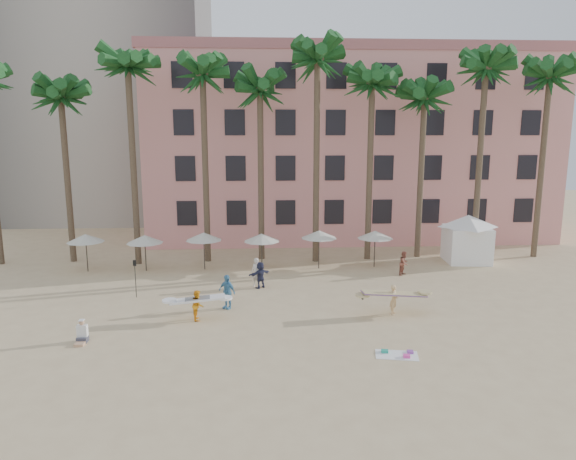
# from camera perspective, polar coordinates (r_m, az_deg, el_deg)

# --- Properties ---
(ground) EXTENTS (120.00, 120.00, 0.00)m
(ground) POSITION_cam_1_polar(r_m,az_deg,el_deg) (24.36, -0.34, -11.98)
(ground) COLOR #D1B789
(ground) RESTS_ON ground
(pink_hotel) EXTENTS (35.00, 14.00, 16.00)m
(pink_hotel) POSITION_cam_1_polar(r_m,az_deg,el_deg) (49.13, 6.39, 9.05)
(pink_hotel) COLOR pink
(pink_hotel) RESTS_ON ground
(palm_row) EXTENTS (44.40, 5.40, 16.30)m
(palm_row) POSITION_cam_1_polar(r_m,az_deg,el_deg) (37.64, -0.75, 16.18)
(palm_row) COLOR brown
(palm_row) RESTS_ON ground
(umbrella_row) EXTENTS (22.50, 2.70, 2.73)m
(umbrella_row) POSITION_cam_1_polar(r_m,az_deg,el_deg) (35.70, -6.16, -0.74)
(umbrella_row) COLOR #332B23
(umbrella_row) RESTS_ON ground
(cabana) EXTENTS (4.86, 4.86, 3.50)m
(cabana) POSITION_cam_1_polar(r_m,az_deg,el_deg) (39.97, 19.30, -0.44)
(cabana) COLOR white
(cabana) RESTS_ON ground
(beach_towel) EXTENTS (1.96, 1.32, 0.14)m
(beach_towel) POSITION_cam_1_polar(r_m,az_deg,el_deg) (23.20, 12.11, -13.35)
(beach_towel) COLOR white
(beach_towel) RESTS_ON ground
(carrier_yellow) EXTENTS (3.48, 1.08, 1.62)m
(carrier_yellow) POSITION_cam_1_polar(r_m,az_deg,el_deg) (27.66, 11.69, -7.31)
(carrier_yellow) COLOR #DFB57D
(carrier_yellow) RESTS_ON ground
(carrier_white) EXTENTS (2.84, 1.01, 1.55)m
(carrier_white) POSITION_cam_1_polar(r_m,az_deg,el_deg) (26.78, -10.01, -8.07)
(carrier_white) COLOR #FFA71A
(carrier_white) RESTS_ON ground
(beachgoers) EXTENTS (12.53, 7.08, 1.90)m
(beachgoers) POSITION_cam_1_polar(r_m,az_deg,el_deg) (31.23, -0.12, -5.12)
(beachgoers) COLOR #2B2E4C
(beachgoers) RESTS_ON ground
(paddle) EXTENTS (0.18, 0.04, 2.23)m
(paddle) POSITION_cam_1_polar(r_m,az_deg,el_deg) (30.96, -16.62, -4.68)
(paddle) COLOR black
(paddle) RESTS_ON ground
(seated_man) EXTENTS (0.46, 0.81, 1.05)m
(seated_man) POSITION_cam_1_polar(r_m,az_deg,el_deg) (25.63, -21.92, -10.74)
(seated_man) COLOR #3F3F4C
(seated_man) RESTS_ON ground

